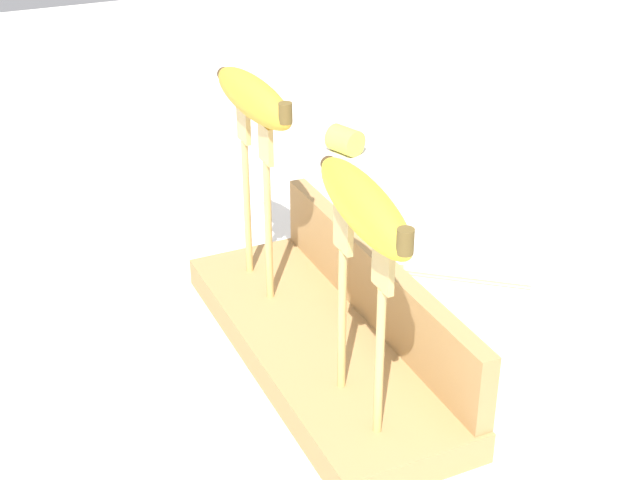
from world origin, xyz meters
The scene contains 9 objects.
ground_plane centered at (0.00, 0.00, 0.00)m, with size 3.00×3.00×0.00m, color silver.
wooden_board centered at (0.00, 0.00, 0.01)m, with size 0.38×0.13×0.03m, color #A87F4C.
board_backstop centered at (0.00, 0.06, 0.07)m, with size 0.37×0.02×0.07m, color #A87F4C.
fork_stand_left centered at (-0.11, -0.02, 0.14)m, with size 0.08×0.01×0.18m.
fork_stand_right centered at (0.11, -0.02, 0.13)m, with size 0.09×0.01×0.17m.
banana_raised_left centered at (-0.11, -0.02, 0.23)m, with size 0.16×0.04×0.04m.
banana_raised_right centered at (0.11, -0.02, 0.22)m, with size 0.17×0.06×0.04m.
fork_fallen_far centered at (-0.09, 0.17, 0.00)m, with size 0.12×0.15×0.01m.
banana_chunk_far centered at (-0.45, 0.25, 0.02)m, with size 0.06×0.05×0.04m.
Camera 1 is at (0.64, -0.30, 0.51)m, focal length 50.79 mm.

